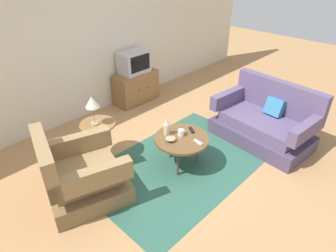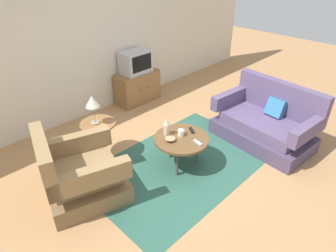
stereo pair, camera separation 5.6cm
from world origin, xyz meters
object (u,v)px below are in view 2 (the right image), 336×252
Objects in this scene: television at (135,62)px; tv_remote_dark at (192,130)px; armchair at (80,175)px; coffee_table at (181,140)px; couch at (266,124)px; book at (101,129)px; tv_stand at (138,87)px; vase at (166,127)px; side_table at (99,132)px; tv_remote_silver at (198,143)px; mug at (181,133)px; table_lamp at (92,102)px; bowl at (170,140)px.

television is 2.17m from tv_remote_dark.
coffee_table is at bearing 87.86° from armchair.
couch is 7.13× the size of book.
vase is at bearing -118.60° from tv_stand.
tv_stand is 3.62× the size of vase.
side_table is 1.44m from tv_remote_silver.
vase is 1.82× the size of mug.
vase is at bearing -52.28° from table_lamp.
table_lamp reaches higher than couch.
armchair is 8.12× the size of bowl.
tv_stand is (1.59, 1.03, -0.11)m from side_table.
table_lamp reaches higher than vase.
bowl is (-1.58, 0.57, 0.18)m from couch.
coffee_table is 5.36× the size of bowl.
armchair is at bearing 168.41° from vase.
table_lamp is 1.93× the size of book.
tv_remote_dark is at bearing -108.51° from television.
bowl is at bearing 75.10° from couch.
tv_remote_silver is at bearing -110.46° from television.
bowl is at bearing -118.41° from television.
book is (-0.98, 0.80, 0.10)m from tv_remote_dark.
side_table is 1.08m from bowl.
tv_remote_dark is (0.19, -0.03, -0.03)m from mug.
vase is at bearing -52.97° from side_table.
couch is 11.74× the size of mug.
tv_stand is 2.18m from mug.
side_table is 0.99× the size of television.
couch reaches higher than armchair.
bowl is at bearing 161.39° from coffee_table.
vase is at bearing 69.07° from couch.
tv_remote_dark is (0.31, -0.19, -0.11)m from vase.
table_lamp is 1.07m from vase.
mug is at bearing -38.64° from book.
book is (-2.17, 1.33, 0.27)m from couch.
tv_stand is at bearing 33.02° from side_table.
coffee_table is at bearing -131.31° from mug.
tv_remote_dark is at bearing -5.64° from bowl.
couch reaches higher than tv_remote_dark.
coffee_table is 1.34× the size of side_table.
book reaches higher than coffee_table.
tv_remote_silver is (0.73, -1.24, 0.06)m from side_table.
vase is at bearing -118.37° from television.
bowl reaches higher than coffee_table.
vase is 1.10× the size of book.
armchair is 2.73m from tv_stand.
bowl is at bearing -63.43° from tv_remote_dark.
table_lamp is (-0.70, 1.02, 0.47)m from coffee_table.
coffee_table is (1.33, -0.47, 0.11)m from armchair.
vase is (1.25, -0.26, 0.26)m from armchair.
bowl is at bearing 87.76° from armchair.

